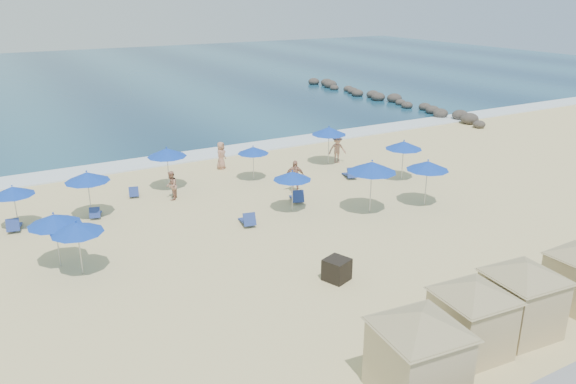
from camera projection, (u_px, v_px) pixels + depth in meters
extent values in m
plane|color=beige|center=(312.00, 242.00, 24.66)|extent=(160.00, 160.00, 0.00)
cube|color=#0E314F|center=(78.00, 80.00, 69.66)|extent=(160.00, 80.00, 0.06)
cube|color=white|center=(189.00, 157.00, 37.33)|extent=(160.00, 2.50, 0.08)
ellipsoid|color=#2E2926|center=(479.00, 124.00, 45.29)|extent=(1.00, 1.00, 0.65)
ellipsoid|color=#2E2926|center=(469.00, 119.00, 46.70)|extent=(1.48, 1.48, 0.96)
ellipsoid|color=#2E2926|center=(460.00, 115.00, 48.16)|extent=(1.40, 1.40, 0.91)
ellipsoid|color=#2E2926|center=(440.00, 113.00, 49.00)|extent=(1.32, 1.32, 0.86)
ellipsoid|color=#2E2926|center=(432.00, 110.00, 50.46)|extent=(1.24, 1.24, 0.81)
ellipsoid|color=#2E2926|center=(425.00, 107.00, 51.92)|extent=(1.16, 1.16, 0.75)
ellipsoid|color=#2E2926|center=(407.00, 105.00, 52.76)|extent=(1.08, 1.08, 0.70)
ellipsoid|color=#2E2926|center=(400.00, 103.00, 54.22)|extent=(1.00, 1.00, 0.65)
ellipsoid|color=#2E2926|center=(394.00, 98.00, 55.62)|extent=(1.48, 1.48, 0.96)
ellipsoid|color=#2E2926|center=(378.00, 97.00, 56.47)|extent=(1.40, 1.40, 0.91)
ellipsoid|color=#2E2926|center=(373.00, 95.00, 57.92)|extent=(1.32, 1.32, 0.86)
ellipsoid|color=#2E2926|center=(358.00, 93.00, 58.77)|extent=(1.24, 1.24, 0.81)
ellipsoid|color=#2E2926|center=(353.00, 91.00, 60.23)|extent=(1.16, 1.16, 0.75)
ellipsoid|color=#2E2926|center=(348.00, 89.00, 61.68)|extent=(1.08, 1.08, 0.70)
ellipsoid|color=#2E2926|center=(334.00, 88.00, 62.53)|extent=(1.00, 1.00, 0.65)
ellipsoid|color=#2E2926|center=(330.00, 84.00, 63.93)|extent=(1.48, 1.48, 0.96)
ellipsoid|color=#2E2926|center=(327.00, 83.00, 65.39)|extent=(1.40, 1.40, 0.91)
ellipsoid|color=#2E2926|center=(314.00, 82.00, 66.24)|extent=(1.32, 1.32, 0.86)
cube|color=black|center=(337.00, 270.00, 21.32)|extent=(1.10, 1.10, 0.86)
cube|color=tan|center=(417.00, 363.00, 14.99)|extent=(2.28, 2.28, 2.09)
cube|color=#988963|center=(420.00, 329.00, 14.64)|extent=(2.39, 2.39, 0.08)
pyramid|color=#988963|center=(422.00, 312.00, 14.46)|extent=(4.55, 4.55, 0.52)
cube|color=tan|center=(471.00, 324.00, 16.86)|extent=(2.08, 2.08, 1.94)
cube|color=#988963|center=(474.00, 296.00, 16.54)|extent=(2.18, 2.18, 0.08)
pyramid|color=#988963|center=(476.00, 281.00, 16.37)|extent=(4.23, 4.23, 0.48)
cube|color=tan|center=(521.00, 304.00, 17.86)|extent=(2.16, 2.16, 1.99)
cube|color=#988963|center=(525.00, 277.00, 17.53)|extent=(2.27, 2.27, 0.08)
pyramid|color=#988963|center=(528.00, 262.00, 17.36)|extent=(4.35, 4.35, 0.50)
cylinder|color=#A5A8AD|center=(16.00, 212.00, 25.79)|extent=(0.05, 0.05, 1.71)
cone|color=#0F38AA|center=(13.00, 191.00, 25.44)|extent=(1.89, 1.89, 0.41)
sphere|color=#0F38AA|center=(12.00, 186.00, 25.36)|extent=(0.07, 0.07, 0.07)
cylinder|color=#A5A8AD|center=(80.00, 253.00, 21.59)|extent=(0.05, 0.05, 1.81)
cone|color=#0F38AA|center=(77.00, 228.00, 21.23)|extent=(2.00, 2.00, 0.43)
sphere|color=#0F38AA|center=(76.00, 221.00, 21.14)|extent=(0.08, 0.08, 0.08)
cylinder|color=#A5A8AD|center=(90.00, 199.00, 27.01)|extent=(0.05, 0.05, 1.93)
cone|color=#0F38AA|center=(87.00, 177.00, 26.63)|extent=(2.13, 2.13, 0.46)
sphere|color=#0F38AA|center=(86.00, 171.00, 26.53)|extent=(0.08, 0.08, 0.08)
cylinder|color=#A5A8AD|center=(58.00, 245.00, 22.19)|extent=(0.05, 0.05, 1.86)
cone|color=#0F38AA|center=(54.00, 220.00, 21.82)|extent=(2.05, 2.05, 0.44)
sphere|color=#0F38AA|center=(53.00, 213.00, 21.73)|extent=(0.08, 0.08, 0.08)
cylinder|color=#A5A8AD|center=(168.00, 173.00, 30.96)|extent=(0.05, 0.05, 1.95)
cone|color=#0F38AA|center=(167.00, 152.00, 30.57)|extent=(2.15, 2.15, 0.46)
sphere|color=#0F38AA|center=(166.00, 147.00, 30.48)|extent=(0.08, 0.08, 0.08)
cylinder|color=#A5A8AD|center=(292.00, 195.00, 27.85)|extent=(0.05, 0.05, 1.72)
cone|color=#0F38AA|center=(292.00, 176.00, 27.51)|extent=(1.91, 1.91, 0.41)
sphere|color=#0F38AA|center=(292.00, 171.00, 27.42)|extent=(0.07, 0.07, 0.07)
cylinder|color=#A5A8AD|center=(253.00, 166.00, 32.56)|extent=(0.04, 0.04, 1.65)
cone|color=#0F38AA|center=(253.00, 150.00, 32.23)|extent=(1.83, 1.83, 0.39)
sphere|color=#0F38AA|center=(253.00, 146.00, 32.15)|extent=(0.07, 0.07, 0.07)
cylinder|color=#A5A8AD|center=(371.00, 192.00, 27.63)|extent=(0.06, 0.06, 2.18)
cone|color=#0F38AA|center=(372.00, 167.00, 27.19)|extent=(2.41, 2.41, 0.52)
sphere|color=#0F38AA|center=(372.00, 161.00, 27.08)|extent=(0.09, 0.09, 0.09)
cylinder|color=#A5A8AD|center=(328.00, 149.00, 35.53)|extent=(0.05, 0.05, 1.99)
cone|color=#0F38AA|center=(329.00, 131.00, 35.13)|extent=(2.20, 2.20, 0.47)
sphere|color=#0F38AA|center=(329.00, 126.00, 35.03)|extent=(0.08, 0.08, 0.08)
cylinder|color=#A5A8AD|center=(402.00, 164.00, 32.55)|extent=(0.05, 0.05, 1.92)
cone|color=#0F38AA|center=(404.00, 145.00, 32.17)|extent=(2.12, 2.12, 0.45)
sphere|color=#0F38AA|center=(404.00, 140.00, 32.08)|extent=(0.08, 0.08, 0.08)
cylinder|color=#A5A8AD|center=(426.00, 187.00, 28.66)|extent=(0.05, 0.05, 1.95)
cone|color=#0F38AA|center=(428.00, 165.00, 28.27)|extent=(2.15, 2.15, 0.46)
sphere|color=#0F38AA|center=(428.00, 160.00, 28.18)|extent=(0.08, 0.08, 0.08)
cube|color=navy|center=(15.00, 226.00, 25.99)|extent=(0.76, 1.28, 0.33)
cube|color=navy|center=(13.00, 225.00, 25.46)|extent=(0.61, 0.42, 0.58)
cube|color=navy|center=(96.00, 213.00, 27.49)|extent=(0.76, 1.16, 0.29)
cube|color=navy|center=(95.00, 213.00, 27.01)|extent=(0.56, 0.41, 0.52)
cube|color=navy|center=(134.00, 193.00, 30.31)|extent=(0.74, 1.15, 0.29)
cube|color=navy|center=(134.00, 192.00, 29.83)|extent=(0.56, 0.40, 0.52)
cube|color=navy|center=(247.00, 220.00, 26.61)|extent=(0.81, 1.33, 0.34)
cube|color=navy|center=(250.00, 219.00, 26.06)|extent=(0.64, 0.45, 0.60)
cube|color=navy|center=(296.00, 197.00, 29.53)|extent=(1.03, 1.41, 0.35)
cube|color=navy|center=(298.00, 196.00, 28.94)|extent=(0.69, 0.55, 0.62)
cube|color=navy|center=(349.00, 174.00, 33.32)|extent=(0.94, 1.36, 0.34)
cube|color=navy|center=(352.00, 173.00, 32.75)|extent=(0.66, 0.50, 0.60)
imported|color=#B07962|center=(171.00, 186.00, 29.48)|extent=(0.89, 0.95, 1.56)
imported|color=#B07962|center=(295.00, 176.00, 30.53)|extent=(1.14, 0.91, 1.82)
imported|color=#B07962|center=(337.00, 149.00, 35.87)|extent=(1.29, 0.98, 1.77)
imported|color=#B07962|center=(221.00, 155.00, 34.65)|extent=(0.98, 0.95, 1.70)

